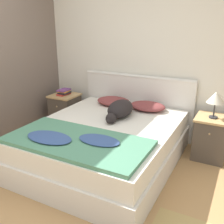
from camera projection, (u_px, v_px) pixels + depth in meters
name	position (u px, v px, depth m)	size (l,w,h in m)	color
ground_plane	(55.00, 204.00, 2.67)	(16.00, 16.00, 0.00)	tan
wall_back	(138.00, 55.00, 4.04)	(9.00, 0.06, 2.55)	silver
wall_side_left	(9.00, 57.00, 3.83)	(0.06, 3.10, 2.55)	#706056
bed	(105.00, 143.00, 3.40)	(1.74, 2.09, 0.53)	silver
headboard	(137.00, 103.00, 4.21)	(1.82, 0.06, 0.98)	silver
nightstand_left	(65.00, 111.00, 4.55)	(0.43, 0.46, 0.58)	#4C4238
nightstand_right	(211.00, 138.00, 3.50)	(0.43, 0.46, 0.58)	#4C4238
pillow_left	(113.00, 101.00, 4.08)	(0.53, 0.40, 0.11)	brown
pillow_right	(148.00, 106.00, 3.84)	(0.53, 0.40, 0.11)	brown
quilt	(75.00, 141.00, 2.79)	(1.56, 0.77, 0.08)	#4C8466
dog	(120.00, 109.00, 3.52)	(0.30, 0.69, 0.23)	black
book_stack	(64.00, 92.00, 4.44)	(0.16, 0.24, 0.10)	#AD2D28
table_lamp	(216.00, 98.00, 3.30)	(0.23, 0.23, 0.35)	#2D2D33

